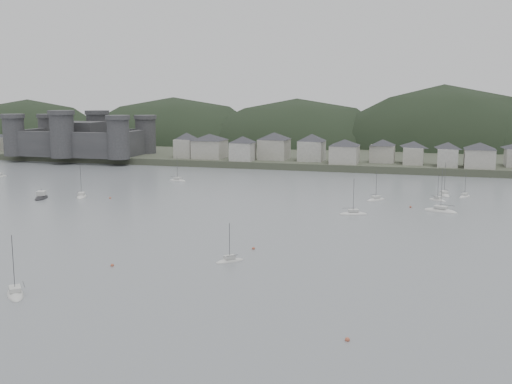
% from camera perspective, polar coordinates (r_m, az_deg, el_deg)
% --- Properties ---
extents(ground, '(900.00, 900.00, 0.00)m').
position_cam_1_polar(ground, '(107.34, -11.39, -9.37)').
color(ground, slate).
rests_on(ground, ground).
extents(far_shore_land, '(900.00, 250.00, 3.00)m').
position_cam_1_polar(far_shore_land, '(389.21, 9.10, 4.34)').
color(far_shore_land, '#383D2D').
rests_on(far_shore_land, ground).
extents(forested_ridge, '(851.55, 103.94, 102.57)m').
position_cam_1_polar(forested_ridge, '(364.67, 9.29, 1.99)').
color(forested_ridge, black).
rests_on(forested_ridge, ground).
extents(castle, '(66.00, 43.00, 20.00)m').
position_cam_1_polar(castle, '(318.51, -15.72, 4.75)').
color(castle, '#363638').
rests_on(castle, far_shore_land).
extents(waterfront_town, '(451.48, 28.46, 12.92)m').
position_cam_1_polar(waterfront_town, '(274.41, 16.72, 3.56)').
color(waterfront_town, '#99988C').
rests_on(waterfront_town, far_shore_land).
extents(sailboat_lead, '(4.93, 8.97, 11.70)m').
position_cam_1_polar(sailboat_lead, '(213.37, 16.82, -0.26)').
color(sailboat_lead, beige).
rests_on(sailboat_lead, ground).
extents(moored_fleet, '(260.28, 150.99, 13.62)m').
position_cam_1_polar(moored_fleet, '(157.93, -3.50, -3.12)').
color(moored_fleet, beige).
rests_on(moored_fleet, ground).
extents(motor_launch_far, '(5.94, 9.65, 4.15)m').
position_cam_1_polar(motor_launch_far, '(210.09, -19.02, -0.49)').
color(motor_launch_far, black).
rests_on(motor_launch_far, ground).
extents(mooring_buoys, '(138.40, 104.96, 0.70)m').
position_cam_1_polar(mooring_buoys, '(143.35, 4.00, -4.41)').
color(mooring_buoys, '#AC5339').
rests_on(mooring_buoys, ground).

